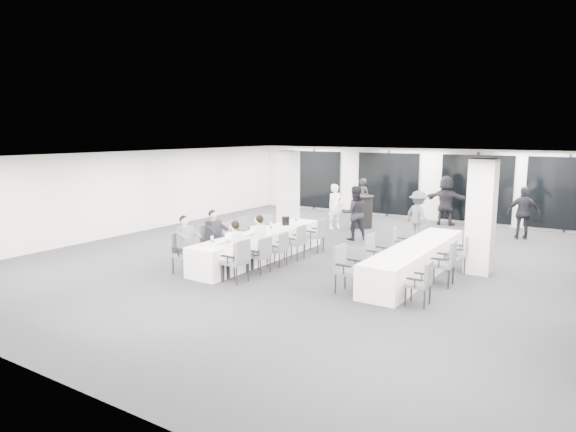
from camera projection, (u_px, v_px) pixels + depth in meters
name	position (u px, v px, depth m)	size (l,w,h in m)	color
room	(358.00, 206.00, 14.31)	(14.04, 16.04, 2.84)	#26262C
column_left	(288.00, 191.00, 18.01)	(0.60, 0.60, 2.80)	silver
column_right	(481.00, 217.00, 12.44)	(0.60, 0.60, 2.80)	silver
banquet_table_main	(261.00, 246.00, 13.93)	(0.90, 5.00, 0.75)	white
banquet_table_side	(416.00, 261.00, 12.33)	(0.90, 5.00, 0.75)	white
cocktail_table	(362.00, 211.00, 18.58)	(0.84, 0.84, 1.16)	black
chair_main_left_near	(182.00, 250.00, 12.57)	(0.57, 0.62, 1.01)	#4A4C51
chair_main_left_second	(211.00, 241.00, 13.46)	(0.63, 0.66, 1.04)	#4A4C51
chair_main_left_mid	(232.00, 237.00, 14.19)	(0.54, 0.59, 0.97)	#4A4C51
chair_main_left_fourth	(247.00, 232.00, 14.75)	(0.59, 0.63, 1.02)	#4A4C51
chair_main_left_far	(270.00, 228.00, 15.69)	(0.57, 0.60, 0.93)	#4A4C51
chair_main_right_near	(238.00, 258.00, 11.75)	(0.52, 0.58, 1.01)	#4A4C51
chair_main_right_second	(262.00, 253.00, 12.54)	(0.48, 0.53, 0.89)	#4A4C51
chair_main_right_mid	(280.00, 247.00, 13.20)	(0.46, 0.51, 0.88)	#4A4C51
chair_main_right_fourth	(297.00, 240.00, 13.88)	(0.50, 0.56, 0.95)	#4A4C51
chair_main_right_far	(317.00, 233.00, 14.78)	(0.53, 0.58, 0.97)	#4A4C51
chair_side_left_near	(346.00, 266.00, 11.03)	(0.53, 0.59, 1.02)	#4A4C51
chair_side_left_mid	(375.00, 252.00, 12.32)	(0.51, 0.58, 1.01)	#4A4C51
chair_side_left_far	(399.00, 243.00, 13.66)	(0.56, 0.58, 0.92)	#4A4C51
chair_side_right_near	(422.00, 281.00, 10.18)	(0.47, 0.52, 0.90)	#4A4C51
chair_side_right_mid	(446.00, 261.00, 11.48)	(0.54, 0.60, 1.03)	#4A4C51
chair_side_right_far	(462.00, 251.00, 12.66)	(0.51, 0.56, 0.94)	#4A4C51
seated_guest_a	(187.00, 241.00, 12.45)	(0.50, 0.38, 1.44)	#515358
seated_guest_b	(216.00, 234.00, 13.32)	(0.50, 0.38, 1.44)	black
seated_guest_c	(232.00, 247.00, 11.80)	(0.50, 0.38, 1.44)	white
seated_guest_d	(256.00, 240.00, 12.58)	(0.50, 0.38, 1.44)	white
standing_guest_a	(335.00, 203.00, 18.35)	(0.66, 0.53, 1.81)	white
standing_guest_b	(355.00, 209.00, 16.40)	(0.95, 0.58, 1.97)	black
standing_guest_c	(418.00, 212.00, 16.41)	(1.16, 0.59, 1.79)	#515358
standing_guest_d	(524.00, 210.00, 16.50)	(1.14, 0.64, 1.94)	black
standing_guest_e	(487.00, 213.00, 15.75)	(0.95, 0.58, 1.97)	white
standing_guest_f	(446.00, 197.00, 19.02)	(1.93, 0.74, 2.10)	black
standing_guest_g	(362.00, 196.00, 20.28)	(0.68, 0.55, 1.85)	black
ice_bucket_near	(235.00, 234.00, 12.96)	(0.23, 0.23, 0.26)	black
ice_bucket_far	(286.00, 221.00, 14.94)	(0.22, 0.22, 0.26)	black
water_bottle_a	(212.00, 240.00, 12.35)	(0.07, 0.07, 0.21)	silver
water_bottle_b	(271.00, 226.00, 14.14)	(0.07, 0.07, 0.23)	silver
water_bottle_c	(296.00, 219.00, 15.33)	(0.08, 0.08, 0.24)	silver
plate_a	(218.00, 241.00, 12.67)	(0.19, 0.19, 0.03)	white
plate_b	(222.00, 245.00, 12.31)	(0.19, 0.19, 0.03)	white
plate_c	(253.00, 236.00, 13.32)	(0.19, 0.19, 0.03)	white
wine_glass	(217.00, 242.00, 11.92)	(0.08, 0.08, 0.20)	silver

